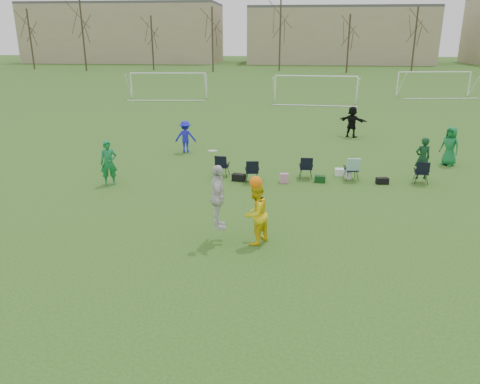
# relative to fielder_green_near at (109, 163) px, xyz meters

# --- Properties ---
(ground) EXTENTS (260.00, 260.00, 0.00)m
(ground) POSITION_rel_fielder_green_near_xyz_m (5.75, -6.59, -0.93)
(ground) COLOR #2B551A
(ground) RESTS_ON ground
(fielder_green_near) EXTENTS (0.78, 0.64, 1.85)m
(fielder_green_near) POSITION_rel_fielder_green_near_xyz_m (0.00, 0.00, 0.00)
(fielder_green_near) COLOR #15783D
(fielder_green_near) RESTS_ON ground
(fielder_blue) EXTENTS (1.17, 0.79, 1.68)m
(fielder_blue) POSITION_rel_fielder_green_near_xyz_m (1.96, 5.84, -0.09)
(fielder_blue) COLOR #1C1DD4
(fielder_blue) RESTS_ON ground
(fielder_green_far) EXTENTS (1.04, 1.06, 1.84)m
(fielder_green_far) POSITION_rel_fielder_green_near_xyz_m (14.94, 4.54, -0.00)
(fielder_green_far) COLOR #137036
(fielder_green_far) RESTS_ON ground
(fielder_black) EXTENTS (1.76, 1.38, 1.87)m
(fielder_black) POSITION_rel_fielder_green_near_xyz_m (11.16, 10.64, 0.01)
(fielder_black) COLOR black
(fielder_black) RESTS_ON ground
(center_contest) EXTENTS (1.98, 1.20, 2.83)m
(center_contest) POSITION_rel_fielder_green_near_xyz_m (5.87, -5.15, 0.24)
(center_contest) COLOR silver
(center_contest) RESTS_ON ground
(sideline_setup) EXTENTS (9.11, 1.77, 1.92)m
(sideline_setup) POSITION_rel_fielder_green_near_xyz_m (9.21, 1.51, -0.36)
(sideline_setup) COLOR #0F3A1D
(sideline_setup) RESTS_ON ground
(goal_left) EXTENTS (7.39, 0.76, 2.46)m
(goal_left) POSITION_rel_fielder_green_near_xyz_m (-4.25, 27.41, 1.00)
(goal_left) COLOR white
(goal_left) RESTS_ON ground
(goal_mid) EXTENTS (7.40, 0.63, 2.46)m
(goal_mid) POSITION_rel_fielder_green_near_xyz_m (9.75, 25.41, 1.00)
(goal_mid) COLOR white
(goal_mid) RESTS_ON ground
(goal_right) EXTENTS (7.35, 1.14, 2.46)m
(goal_right) POSITION_rel_fielder_green_near_xyz_m (21.75, 31.41, 1.00)
(goal_right) COLOR white
(goal_right) RESTS_ON ground
(tree_line) EXTENTS (110.28, 3.28, 11.40)m
(tree_line) POSITION_rel_fielder_green_near_xyz_m (5.99, 63.25, 4.16)
(tree_line) COLOR #382B21
(tree_line) RESTS_ON ground
(building_row) EXTENTS (126.00, 16.00, 13.00)m
(building_row) POSITION_rel_fielder_green_near_xyz_m (12.48, 89.41, 5.06)
(building_row) COLOR tan
(building_row) RESTS_ON ground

